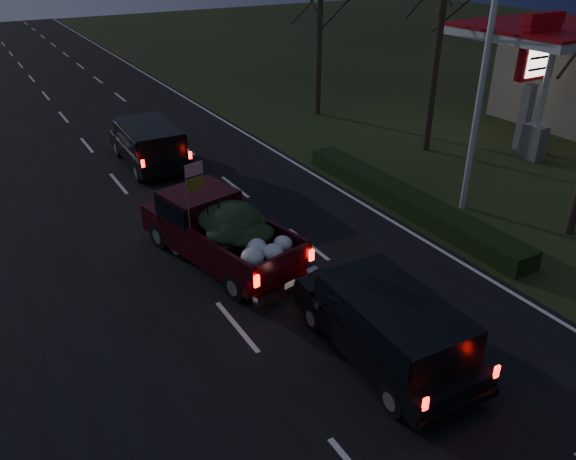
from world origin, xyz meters
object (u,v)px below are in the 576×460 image
light_pole (489,40)px  lead_suv (149,141)px  rear_suv (389,322)px  pickup_truck (219,227)px  gas_price_pylon (536,60)px

light_pole → lead_suv: light_pole is taller
light_pole → rear_suv: bearing=-146.9°
pickup_truck → light_pole: bearing=-18.8°
light_pole → gas_price_pylon: light_pole is taller
light_pole → rear_suv: light_pole is taller
pickup_truck → lead_suv: (0.69, 8.16, 0.00)m
pickup_truck → rear_suv: (1.32, -5.74, -0.03)m
lead_suv → pickup_truck: bearing=-93.2°
gas_price_pylon → pickup_truck: 15.37m
gas_price_pylon → rear_suv: (-13.69, -7.67, -2.77)m
light_pole → gas_price_pylon: bearing=24.7°
light_pole → pickup_truck: size_ratio=1.65×
pickup_truck → gas_price_pylon: bearing=-4.3°
rear_suv → lead_suv: bearing=94.8°
light_pole → rear_suv: size_ratio=1.97×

